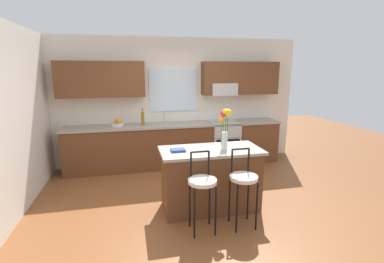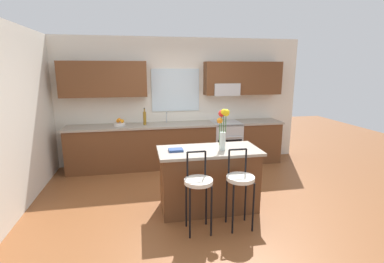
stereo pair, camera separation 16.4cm
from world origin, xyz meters
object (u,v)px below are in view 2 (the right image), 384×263
flower_vase (223,125)px  cookbook (176,150)px  oven_range (226,143)px  bar_stool_middle (240,182)px  bottle_olive_oil (145,118)px  fruit_bowl_oranges (120,123)px  bar_stool_near (198,185)px  kitchen_island (209,179)px

flower_vase → cookbook: size_ratio=2.98×
oven_range → bar_stool_middle: 2.62m
cookbook → flower_vase: bearing=-5.3°
bottle_olive_oil → oven_range: bearing=-0.8°
cookbook → fruit_bowl_oranges: (-0.89, 2.00, 0.03)m
bar_stool_near → cookbook: bearing=110.0°
oven_range → fruit_bowl_oranges: (-2.25, 0.03, 0.51)m
oven_range → flower_vase: 2.30m
bar_stool_near → fruit_bowl_oranges: bearing=113.0°
bar_stool_near → bottle_olive_oil: bearing=102.9°
bottle_olive_oil → kitchen_island: bearing=-66.7°
cookbook → fruit_bowl_oranges: size_ratio=0.83×
oven_range → bar_stool_middle: (-0.61, -2.54, 0.18)m
kitchen_island → bottle_olive_oil: (-0.86, 2.00, 0.60)m
bar_stool_middle → bar_stool_near: bearing=180.0°
bar_stool_middle → fruit_bowl_oranges: (-1.64, 2.57, 0.33)m
cookbook → bar_stool_middle: bearing=-36.9°
bar_stool_near → cookbook: size_ratio=5.21×
flower_vase → oven_range: bearing=71.0°
bar_stool_near → bottle_olive_oil: (-0.59, 2.56, 0.43)m
bar_stool_middle → flower_vase: 0.82m
bottle_olive_oil → flower_vase: bearing=-63.1°
kitchen_island → bottle_olive_oil: bearing=113.3°
flower_vase → cookbook: (-0.66, 0.06, -0.34)m
cookbook → fruit_bowl_oranges: 2.19m
oven_range → bottle_olive_oil: bottle_olive_oil is taller
kitchen_island → cookbook: (-0.48, 0.00, 0.47)m
oven_range → bottle_olive_oil: (-1.74, 0.02, 0.60)m
bottle_olive_oil → bar_stool_middle: bearing=-66.1°
bar_stool_near → bar_stool_middle: (0.55, 0.00, 0.00)m
cookbook → bottle_olive_oil: size_ratio=0.57×
flower_vase → bottle_olive_oil: flower_vase is taller
oven_range → fruit_bowl_oranges: 2.31m
oven_range → kitchen_island: same height
kitchen_island → fruit_bowl_oranges: size_ratio=6.10×
flower_vase → bottle_olive_oil: bearing=116.9°
kitchen_island → bar_stool_middle: bar_stool_middle is taller
oven_range → kitchen_island: size_ratio=0.63×
bar_stool_middle → bottle_olive_oil: 2.84m
oven_range → fruit_bowl_oranges: fruit_bowl_oranges is taller
bottle_olive_oil → fruit_bowl_oranges: bearing=179.5°
oven_range → bar_stool_near: bearing=-114.5°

